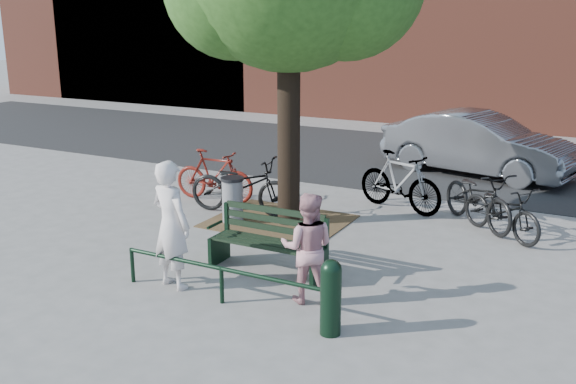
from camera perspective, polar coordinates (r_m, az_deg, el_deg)
The scene contains 15 objects.
ground at distance 9.51m, azimuth -1.85°, elevation -7.11°, with size 90.00×90.00×0.00m, color gray.
dirt_pit at distance 11.77m, azimuth -0.80°, elevation -2.60°, with size 2.40×2.00×0.02m, color brown.
road at distance 17.10m, azimuth 12.36°, elevation 2.70°, with size 40.00×7.00×0.01m, color black.
park_bench at distance 9.40m, azimuth -1.63°, elevation -4.24°, with size 1.74×0.54×0.97m.
guard_railing at distance 8.41m, azimuth -5.94°, elevation -7.28°, with size 3.06×0.06×0.51m.
person_left at distance 8.86m, azimuth -10.35°, elevation -2.88°, with size 0.65×0.43×1.79m, color silver.
person_right at distance 8.33m, azimuth 1.75°, elevation -4.98°, with size 0.72×0.56×1.47m, color #B97F85.
bollard at distance 7.57m, azimuth 3.82°, elevation -9.09°, with size 0.25×0.25×0.93m.
litter_bin at distance 11.63m, azimuth -4.95°, elevation -0.70°, with size 0.42×0.42×0.85m.
bicycle_a at distance 12.13m, azimuth -4.12°, elevation 0.58°, with size 0.73×2.10×1.10m, color black.
bicycle_b at distance 13.05m, azimuth -6.59°, elevation 1.46°, with size 0.50×1.76×1.06m, color #5D140D.
bicycle_c at distance 11.90m, azimuth 16.57°, elevation -0.47°, with size 0.69×1.98×1.04m, color black.
bicycle_d at distance 12.51m, azimuth 9.92°, elevation 0.93°, with size 0.54×1.90×1.14m, color gray.
bicycle_e at distance 11.46m, azimuth 18.48°, elevation -1.54°, with size 0.61×1.76×0.92m, color black.
parked_car at distance 15.81m, azimuth 16.55°, elevation 4.11°, with size 1.56×4.47×1.47m, color slate.
Camera 1 is at (4.36, -7.63, 3.61)m, focal length 40.00 mm.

